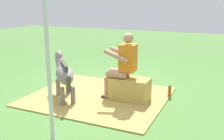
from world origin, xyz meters
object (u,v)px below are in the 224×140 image
Objects in this scene: person_seated at (122,64)px; tent_pole_left at (48,58)px; soda_bottle at (169,91)px; hay_bale at (130,89)px; pony_standing at (64,73)px.

tent_pole_left is at bearing 81.15° from person_seated.
soda_bottle is 2.85m from tent_pole_left.
person_seated is 1.15m from soda_bottle.
tent_pole_left is at bearing 76.42° from hay_bale.
tent_pole_left is (0.46, 1.89, 0.96)m from hay_bale.
hay_bale is 0.57× the size of person_seated.
person_seated is 1.17m from pony_standing.
soda_bottle is at bearing -153.58° from pony_standing.
tent_pole_left is at bearing 64.58° from soda_bottle.
pony_standing is 2.17m from soda_bottle.
hay_bale is at bearing -178.57° from person_seated.
pony_standing reaches higher than hay_bale.
person_seated reaches higher than pony_standing.
soda_bottle is 0.12× the size of tent_pole_left.
pony_standing is at bearing -61.83° from tent_pole_left.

